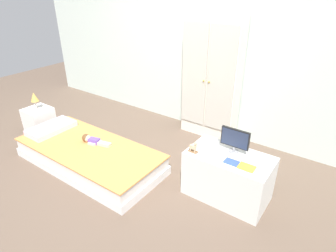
# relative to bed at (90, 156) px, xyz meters

# --- Properties ---
(ground_plane) EXTENTS (10.00, 10.00, 0.02)m
(ground_plane) POSITION_rel_bed_xyz_m (0.57, 0.12, -0.13)
(ground_plane) COLOR brown
(back_wall) EXTENTS (6.40, 0.05, 2.70)m
(back_wall) POSITION_rel_bed_xyz_m (0.57, 1.69, 1.23)
(back_wall) COLOR silver
(back_wall) RESTS_ON ground_plane
(bed) EXTENTS (1.84, 0.83, 0.25)m
(bed) POSITION_rel_bed_xyz_m (0.00, 0.00, 0.00)
(bed) COLOR white
(bed) RESTS_ON ground_plane
(pillow) EXTENTS (0.32, 0.59, 0.07)m
(pillow) POSITION_rel_bed_xyz_m (-0.72, 0.00, 0.16)
(pillow) COLOR silver
(pillow) RESTS_ON bed
(doll) EXTENTS (0.39, 0.16, 0.10)m
(doll) POSITION_rel_bed_xyz_m (-0.05, 0.09, 0.16)
(doll) COLOR #6B4CB2
(doll) RESTS_ON bed
(nightstand) EXTENTS (0.34, 0.34, 0.40)m
(nightstand) POSITION_rel_bed_xyz_m (-1.19, 0.11, 0.08)
(nightstand) COLOR white
(nightstand) RESTS_ON ground_plane
(table_lamp) EXTENTS (0.11, 0.11, 0.24)m
(table_lamp) POSITION_rel_bed_xyz_m (-1.19, 0.11, 0.45)
(table_lamp) COLOR #B7B2AD
(table_lamp) RESTS_ON nightstand
(wardrobe) EXTENTS (0.78, 0.27, 1.68)m
(wardrobe) POSITION_rel_bed_xyz_m (0.80, 1.52, 0.72)
(wardrobe) COLOR white
(wardrobe) RESTS_ON ground_plane
(tv_stand) EXTENTS (0.83, 0.47, 0.50)m
(tv_stand) POSITION_rel_bed_xyz_m (1.60, 0.44, 0.13)
(tv_stand) COLOR silver
(tv_stand) RESTS_ON ground_plane
(tv_monitor) EXTENTS (0.29, 0.10, 0.25)m
(tv_monitor) POSITION_rel_bed_xyz_m (1.60, 0.52, 0.52)
(tv_monitor) COLOR #99999E
(tv_monitor) RESTS_ON tv_stand
(rocking_horse_toy) EXTENTS (0.10, 0.04, 0.12)m
(rocking_horse_toy) POSITION_rel_bed_xyz_m (1.28, 0.28, 0.43)
(rocking_horse_toy) COLOR #8E6642
(rocking_horse_toy) RESTS_ON tv_stand
(book_blue) EXTENTS (0.13, 0.09, 0.01)m
(book_blue) POSITION_rel_bed_xyz_m (1.67, 0.33, 0.38)
(book_blue) COLOR blue
(book_blue) RESTS_ON tv_stand
(book_yellow) EXTENTS (0.15, 0.11, 0.01)m
(book_yellow) POSITION_rel_bed_xyz_m (1.81, 0.33, 0.38)
(book_yellow) COLOR gold
(book_yellow) RESTS_ON tv_stand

